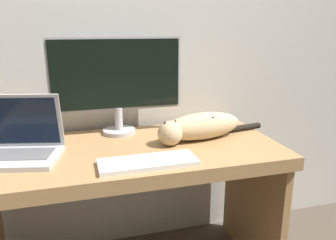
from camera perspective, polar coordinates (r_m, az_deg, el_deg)
name	(u,v)px	position (r m, az deg, el deg)	size (l,w,h in m)	color
wall_back	(113,15)	(1.78, -9.47, 17.60)	(6.40, 0.06, 2.60)	silver
desk	(130,178)	(1.56, -6.65, -10.05)	(1.38, 0.63, 0.71)	#A37A4C
monitor	(117,80)	(1.64, -8.88, 6.95)	(0.65, 0.17, 0.48)	#B2B2B7
laptop	(18,146)	(1.50, -24.66, -4.10)	(0.38, 0.31, 0.26)	#B7B7BC
external_keyboard	(148,162)	(1.31, -3.51, -7.34)	(0.39, 0.15, 0.02)	white
cat	(199,126)	(1.58, 5.41, -1.09)	(0.59, 0.20, 0.13)	#D1B284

